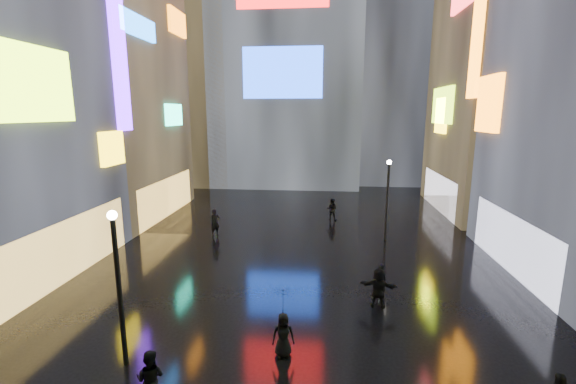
# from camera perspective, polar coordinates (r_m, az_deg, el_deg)

# --- Properties ---
(ground) EXTENTS (140.00, 140.00, 0.00)m
(ground) POSITION_cam_1_polar(r_m,az_deg,el_deg) (24.26, 1.87, -7.79)
(ground) COLOR black
(ground) RESTS_ON ground
(building_left_far) EXTENTS (10.28, 12.00, 22.00)m
(building_left_far) POSITION_cam_1_polar(r_m,az_deg,el_deg) (33.82, -26.47, 15.41)
(building_left_far) COLOR black
(building_left_far) RESTS_ON ground
(building_right_far) EXTENTS (10.28, 12.00, 28.00)m
(building_right_far) POSITION_cam_1_polar(r_m,az_deg,el_deg) (36.38, 30.98, 19.42)
(building_right_far) COLOR black
(building_right_far) RESTS_ON ground
(tower_flank_right) EXTENTS (12.00, 12.00, 34.00)m
(tower_flank_right) POSITION_cam_1_polar(r_m,az_deg,el_deg) (50.21, 15.24, 21.51)
(tower_flank_right) COLOR black
(tower_flank_right) RESTS_ON ground
(tower_flank_left) EXTENTS (10.00, 10.00, 26.00)m
(tower_flank_left) POSITION_cam_1_polar(r_m,az_deg,el_deg) (47.68, -13.98, 17.26)
(tower_flank_left) COLOR black
(tower_flank_left) RESTS_ON ground
(lamp_near) EXTENTS (0.30, 0.30, 5.20)m
(lamp_near) POSITION_cam_1_polar(r_m,az_deg,el_deg) (13.42, -23.84, -11.88)
(lamp_near) COLOR black
(lamp_near) RESTS_ON ground
(lamp_far) EXTENTS (0.30, 0.30, 5.20)m
(lamp_far) POSITION_cam_1_polar(r_m,az_deg,el_deg) (25.21, 14.53, -0.46)
(lamp_far) COLOR black
(lamp_far) RESTS_ON ground
(pedestrian_1) EXTENTS (0.83, 0.65, 1.70)m
(pedestrian_1) POSITION_cam_1_polar(r_m,az_deg,el_deg) (12.45, -19.72, -24.59)
(pedestrian_1) COLOR black
(pedestrian_1) RESTS_ON ground
(pedestrian_4) EXTENTS (0.82, 0.61, 1.54)m
(pedestrian_4) POSITION_cam_1_polar(r_m,az_deg,el_deg) (13.74, -0.71, -20.45)
(pedestrian_4) COLOR black
(pedestrian_4) RESTS_ON ground
(pedestrian_5) EXTENTS (1.65, 0.78, 1.71)m
(pedestrian_5) POSITION_cam_1_polar(r_m,az_deg,el_deg) (17.09, 13.24, -13.66)
(pedestrian_5) COLOR black
(pedestrian_5) RESTS_ON ground
(pedestrian_6) EXTENTS (0.78, 0.77, 1.82)m
(pedestrian_6) POSITION_cam_1_polar(r_m,az_deg,el_deg) (26.12, -10.75, -4.48)
(pedestrian_6) COLOR black
(pedestrian_6) RESTS_ON ground
(pedestrian_7) EXTENTS (0.95, 0.83, 1.67)m
(pedestrian_7) POSITION_cam_1_polar(r_m,az_deg,el_deg) (29.64, 6.53, -2.56)
(pedestrian_7) COLOR black
(pedestrian_7) RESTS_ON ground
(umbrella_2) EXTENTS (1.15, 1.17, 0.90)m
(umbrella_2) POSITION_cam_1_polar(r_m,az_deg,el_deg) (13.14, -0.73, -15.93)
(umbrella_2) COLOR black
(umbrella_2) RESTS_ON pedestrian_4
(pedestrian_8) EXTENTS (0.64, 0.48, 1.58)m
(pedestrian_8) POSITION_cam_1_polar(r_m,az_deg,el_deg) (17.95, 13.52, -12.62)
(pedestrian_8) COLOR black
(pedestrian_8) RESTS_ON ground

